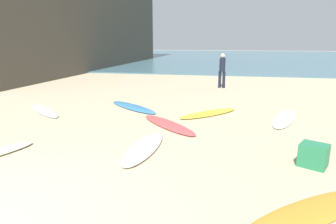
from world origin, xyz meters
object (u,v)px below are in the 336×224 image
at_px(surfboard_3, 310,213).
at_px(surfboard_5, 284,118).
at_px(surfboard_4, 133,107).
at_px(surfboard_6, 209,113).
at_px(surfboard_7, 168,124).
at_px(beachgoer_near, 36,65).
at_px(beachgoer_mid, 222,69).
at_px(surfboard_2, 144,147).
at_px(beachgoer_far, 56,60).
at_px(surfboard_0, 45,111).
at_px(beach_cooler, 314,155).

distance_m(surfboard_3, surfboard_5, 5.12).
relative_size(surfboard_4, surfboard_6, 1.10).
xyz_separation_m(surfboard_3, surfboard_6, (-1.66, 5.26, 0.01)).
height_order(surfboard_7, beachgoer_near, beachgoer_near).
xyz_separation_m(beachgoer_near, beachgoer_mid, (10.41, -0.60, 0.02)).
relative_size(surfboard_2, surfboard_6, 0.96).
height_order(surfboard_2, beachgoer_far, beachgoer_far).
bearing_deg(surfboard_2, surfboard_3, -30.60).
xyz_separation_m(surfboard_0, beachgoer_mid, (5.68, 6.04, 0.89)).
distance_m(surfboard_2, beachgoer_far, 13.99).
bearing_deg(beach_cooler, surfboard_5, 88.10).
height_order(surfboard_3, beachgoer_far, beachgoer_far).
xyz_separation_m(surfboard_5, beachgoer_far, (-12.11, 7.84, 1.01)).
bearing_deg(surfboard_2, beachgoer_mid, 83.22).
distance_m(surfboard_0, surfboard_7, 4.39).
relative_size(surfboard_6, beachgoer_near, 1.40).
relative_size(surfboard_2, beach_cooler, 4.52).
height_order(surfboard_2, surfboard_6, surfboard_2).
bearing_deg(beachgoer_far, beachgoer_near, 38.16).
height_order(surfboard_3, beachgoer_mid, beachgoer_mid).
bearing_deg(beachgoer_far, surfboard_5, 102.99).
distance_m(surfboard_5, beachgoer_mid, 5.96).
distance_m(surfboard_0, surfboard_4, 2.91).
bearing_deg(surfboard_0, beachgoer_mid, 177.23).
bearing_deg(surfboard_6, beachgoer_far, -172.99).
bearing_deg(beachgoer_far, surfboard_4, 90.73).
bearing_deg(beach_cooler, surfboard_0, 158.83).
xyz_separation_m(surfboard_6, beachgoer_mid, (0.33, 5.39, 0.88)).
xyz_separation_m(surfboard_3, beach_cooler, (0.48, 1.71, 0.18)).
relative_size(surfboard_0, surfboard_5, 0.93).
xyz_separation_m(surfboard_0, beachgoer_far, (-4.50, 8.31, 1.01)).
distance_m(surfboard_0, surfboard_5, 7.62).
bearing_deg(surfboard_7, beachgoer_mid, 35.01).
bearing_deg(beach_cooler, surfboard_2, 175.93).
relative_size(surfboard_4, beachgoer_near, 1.53).
bearing_deg(surfboard_5, surfboard_2, -119.49).
height_order(surfboard_5, beachgoer_far, beachgoer_far).
bearing_deg(surfboard_5, surfboard_7, -140.12).
distance_m(surfboard_5, surfboard_7, 3.53).
xyz_separation_m(surfboard_7, beachgoer_near, (-9.05, 7.45, 0.86)).
distance_m(surfboard_7, beach_cooler, 3.81).
relative_size(surfboard_6, surfboard_7, 0.95).
relative_size(surfboard_2, beachgoer_far, 1.17).
bearing_deg(beachgoer_near, surfboard_3, 120.08).
relative_size(surfboard_6, beachgoer_far, 1.22).
distance_m(surfboard_6, beachgoer_far, 12.52).
relative_size(surfboard_2, surfboard_3, 0.88).
bearing_deg(surfboard_4, surfboard_7, -100.39).
bearing_deg(surfboard_6, surfboard_5, 40.40).
distance_m(surfboard_3, beachgoer_mid, 10.77).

